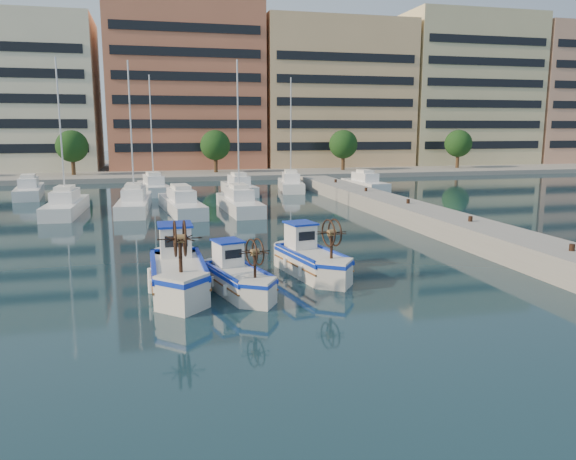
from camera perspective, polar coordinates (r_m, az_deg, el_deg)
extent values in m
plane|color=#17323D|center=(23.46, -1.99, -5.60)|extent=(300.00, 300.00, 0.00)
cube|color=gray|center=(35.34, 16.28, 0.40)|extent=(3.00, 60.00, 1.20)
cube|color=gray|center=(89.42, -10.89, 6.19)|extent=(180.00, 40.00, 0.60)
cube|color=beige|center=(89.14, -26.34, 12.27)|extent=(23.00, 14.00, 21.00)
cube|color=#C76D4D|center=(87.53, -10.43, 14.52)|extent=(22.00, 14.00, 25.00)
cube|color=black|center=(80.57, -10.12, 14.90)|extent=(20.24, 0.12, 22.50)
cube|color=#EABA82|center=(91.81, 4.49, 13.51)|extent=(23.00, 14.00, 22.00)
cube|color=black|center=(85.20, 6.01, 13.73)|extent=(21.16, 0.12, 19.80)
cube|color=beige|center=(101.42, 17.29, 13.35)|extent=(22.00, 14.00, 24.00)
cube|color=black|center=(95.47, 19.50, 13.44)|extent=(20.24, 0.12, 21.60)
cube|color=tan|center=(114.17, 27.00, 12.06)|extent=(21.00, 14.00, 23.00)
cylinder|color=#3F2B19|center=(76.34, -20.97, 5.93)|extent=(0.50, 0.50, 3.00)
sphere|color=#1C4518|center=(76.21, -21.10, 7.95)|extent=(4.00, 4.00, 4.00)
cylinder|color=#3F2B19|center=(76.24, -7.35, 6.52)|extent=(0.50, 0.50, 3.00)
sphere|color=#1C4518|center=(76.11, -7.40, 8.55)|extent=(4.00, 4.00, 4.00)
cylinder|color=#3F2B19|center=(80.29, 5.61, 6.74)|extent=(0.50, 0.50, 3.00)
sphere|color=#1C4518|center=(80.17, 5.64, 8.67)|extent=(4.00, 4.00, 4.00)
cylinder|color=#3F2B19|center=(87.91, 16.82, 6.66)|extent=(0.50, 0.50, 3.00)
sphere|color=#1C4518|center=(87.80, 16.92, 8.41)|extent=(4.00, 4.00, 4.00)
cube|color=white|center=(45.67, -21.63, 2.12)|extent=(2.58, 8.85, 1.00)
cylinder|color=silver|center=(45.28, -22.09, 9.02)|extent=(0.12, 0.12, 11.00)
cube|color=white|center=(45.97, -15.32, 2.53)|extent=(2.69, 10.35, 1.00)
cylinder|color=silver|center=(45.59, -15.65, 9.40)|extent=(0.12, 0.12, 11.00)
cube|color=white|center=(44.14, -10.78, 2.41)|extent=(3.29, 10.16, 1.00)
cube|color=white|center=(44.15, -4.97, 2.55)|extent=(2.58, 9.07, 1.00)
cylinder|color=silver|center=(43.75, -5.09, 9.71)|extent=(0.12, 0.12, 11.00)
cube|color=white|center=(58.55, -24.79, 3.55)|extent=(3.15, 8.82, 1.00)
cube|color=white|center=(57.62, -13.47, 4.12)|extent=(3.29, 8.33, 1.00)
cylinder|color=silver|center=(57.32, -13.70, 9.59)|extent=(0.12, 0.12, 11.00)
cube|color=white|center=(55.71, -5.00, 4.16)|extent=(2.69, 7.67, 1.00)
cube|color=white|center=(58.93, 0.28, 4.53)|extent=(3.43, 8.09, 1.00)
cylinder|color=silver|center=(58.64, 0.29, 9.89)|extent=(0.12, 0.12, 11.00)
cube|color=white|center=(59.55, 7.80, 4.50)|extent=(2.82, 7.54, 1.00)
cube|color=silver|center=(22.84, -11.09, -4.70)|extent=(2.08, 4.75, 1.18)
cube|color=#0E2AB9|center=(22.73, -11.13, -3.60)|extent=(2.14, 4.90, 0.18)
cube|color=#1A84D1|center=(22.75, -11.12, -3.77)|extent=(1.63, 4.28, 0.07)
cube|color=white|center=(23.88, -11.39, -1.06)|extent=(1.25, 1.48, 1.24)
cube|color=#0E2AB9|center=(23.76, -11.44, 0.53)|extent=(1.43, 1.65, 0.09)
cylinder|color=#331E14|center=(20.57, -10.86, -2.78)|extent=(0.14, 0.14, 1.31)
cylinder|color=brown|center=(20.43, -10.93, -0.87)|extent=(0.36, 0.32, 0.32)
torus|color=#331E14|center=(20.42, -11.40, -0.89)|extent=(0.09, 1.32, 1.32)
torus|color=#331E14|center=(20.44, -10.46, -0.84)|extent=(0.09, 1.32, 1.32)
cube|color=silver|center=(22.30, -5.06, -5.26)|extent=(2.43, 3.94, 0.92)
cube|color=#0E2AB9|center=(22.21, -5.07, -4.39)|extent=(2.51, 4.06, 0.14)
cube|color=#1A84D1|center=(22.23, -5.07, -4.53)|extent=(2.01, 3.50, 0.05)
cube|color=white|center=(23.02, -6.12, -2.38)|extent=(1.21, 1.34, 0.96)
cube|color=#0E2AB9|center=(22.91, -6.15, -1.10)|extent=(1.37, 1.50, 0.07)
cylinder|color=#331E14|center=(20.67, -3.38, -3.73)|extent=(0.10, 0.10, 1.01)
cylinder|color=brown|center=(20.54, -3.39, -2.26)|extent=(0.33, 0.31, 0.24)
torus|color=#331E14|center=(20.49, -3.73, -2.30)|extent=(0.31, 1.00, 1.02)
torus|color=#331E14|center=(20.60, -3.06, -2.22)|extent=(0.31, 1.00, 1.02)
cube|color=silver|center=(24.91, 2.44, -3.43)|extent=(2.49, 4.38, 1.03)
cube|color=#0E2AB9|center=(24.82, 2.45, -2.55)|extent=(2.57, 4.51, 0.16)
cube|color=#1A84D1|center=(24.84, 2.45, -2.69)|extent=(2.03, 3.90, 0.06)
cube|color=white|center=(25.72, 1.28, -0.58)|extent=(1.30, 1.45, 1.08)
cube|color=#0E2AB9|center=(25.62, 1.29, 0.71)|extent=(1.47, 1.62, 0.08)
cylinder|color=#331E14|center=(23.15, 4.44, -1.76)|extent=(0.12, 0.12, 1.14)
cylinder|color=brown|center=(23.03, 4.46, -0.28)|extent=(0.36, 0.33, 0.27)
torus|color=#331E14|center=(22.96, 4.14, -0.31)|extent=(0.28, 1.14, 1.15)
torus|color=#331E14|center=(23.10, 4.78, -0.25)|extent=(0.28, 1.14, 1.15)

